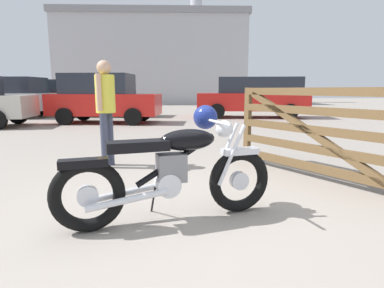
% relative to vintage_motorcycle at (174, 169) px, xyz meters
% --- Properties ---
extents(ground_plane, '(80.00, 80.00, 0.00)m').
position_rel_vintage_motorcycle_xyz_m(ground_plane, '(0.19, -0.01, -0.49)').
color(ground_plane, gray).
extents(vintage_motorcycle, '(2.05, 0.82, 1.07)m').
position_rel_vintage_motorcycle_xyz_m(vintage_motorcycle, '(0.00, 0.00, 0.00)').
color(vintage_motorcycle, black).
rests_on(vintage_motorcycle, ground_plane).
extents(timber_gate, '(1.34, 2.29, 1.60)m').
position_rel_vintage_motorcycle_xyz_m(timber_gate, '(2.06, 1.08, 0.21)').
color(timber_gate, brown).
rests_on(timber_gate, ground_plane).
extents(bystander, '(0.30, 0.44, 1.66)m').
position_rel_vintage_motorcycle_xyz_m(bystander, '(-0.97, 2.20, 0.53)').
color(bystander, '#383D51').
rests_on(bystander, ground_plane).
extents(silver_sedan_mid, '(4.11, 2.27, 1.78)m').
position_rel_vintage_motorcycle_xyz_m(silver_sedan_mid, '(-2.22, 9.04, 0.43)').
color(silver_sedan_mid, black).
rests_on(silver_sedan_mid, ground_plane).
extents(pale_sedan_back, '(4.44, 2.49, 1.67)m').
position_rel_vintage_motorcycle_xyz_m(pale_sedan_back, '(-2.52, 12.05, 0.34)').
color(pale_sedan_back, black).
rests_on(pale_sedan_back, ground_plane).
extents(blue_hatchback_right, '(4.93, 2.56, 1.74)m').
position_rel_vintage_motorcycle_xyz_m(blue_hatchback_right, '(3.94, 10.78, 0.45)').
color(blue_hatchback_right, black).
rests_on(blue_hatchback_right, ground_plane).
extents(dark_sedan_left, '(4.74, 2.06, 1.74)m').
position_rel_vintage_motorcycle_xyz_m(dark_sedan_left, '(-5.38, 15.11, 0.45)').
color(dark_sedan_left, black).
rests_on(dark_sedan_left, ground_plane).
extents(industrial_building, '(16.59, 13.05, 16.42)m').
position_rel_vintage_motorcycle_xyz_m(industrial_building, '(-0.53, 28.81, 3.37)').
color(industrial_building, '#B2B2B7').
rests_on(industrial_building, ground_plane).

